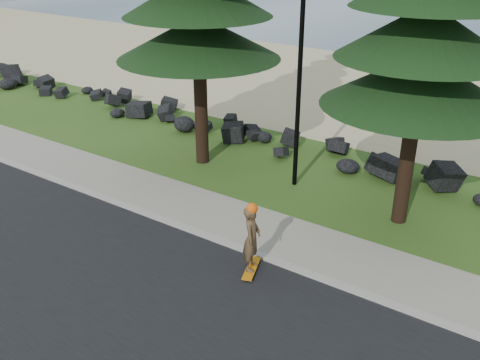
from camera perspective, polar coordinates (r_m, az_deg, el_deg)
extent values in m
plane|color=#355A1C|center=(14.54, -0.31, -5.01)|extent=(160.00, 160.00, 0.00)
cube|color=black|center=(11.77, -13.19, -14.09)|extent=(160.00, 7.00, 0.02)
cube|color=#ABA69A|center=(13.89, -2.43, -6.39)|extent=(160.00, 0.20, 0.10)
cube|color=gray|center=(14.66, 0.13, -4.54)|extent=(160.00, 2.00, 0.08)
cube|color=#C9B286|center=(26.85, 17.66, 8.38)|extent=(160.00, 15.00, 0.01)
cylinder|color=black|center=(15.64, 6.47, 12.87)|extent=(0.14, 0.14, 8.00)
cube|color=orange|center=(12.74, 1.23, -9.39)|extent=(0.54, 0.99, 0.03)
imported|color=brown|center=(12.29, 1.26, -6.24)|extent=(0.56, 0.68, 1.61)
sphere|color=#FF5C0E|center=(11.90, 1.30, -3.07)|extent=(0.26, 0.26, 0.26)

